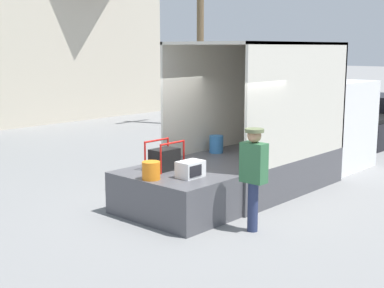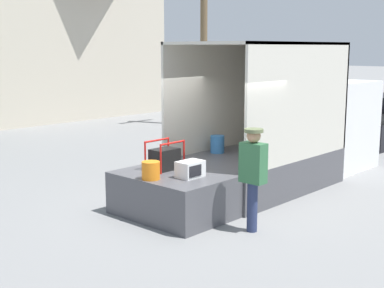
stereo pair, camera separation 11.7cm
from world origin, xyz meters
name	(u,v)px [view 2 (the right image)]	position (x,y,z in m)	size (l,w,h in m)	color
ground_plane	(201,206)	(0.00, 0.00, 0.00)	(160.00, 160.00, 0.00)	gray
box_truck	(298,136)	(3.53, 0.00, 0.99)	(5.98, 2.21, 3.24)	white
tailgate_deck	(173,195)	(-0.78, 0.00, 0.40)	(1.55, 2.10, 0.80)	#4C4C51
microwave	(190,169)	(-0.75, -0.42, 0.95)	(0.49, 0.35, 0.30)	white
portable_generator	(165,159)	(-0.62, 0.37, 1.02)	(0.66, 0.46, 0.57)	black
orange_bucket	(151,170)	(-1.35, -0.01, 0.96)	(0.33, 0.33, 0.33)	orange
worker_person	(253,169)	(-0.50, -1.63, 1.11)	(0.32, 0.44, 1.79)	navy
house_backdrop	(48,23)	(6.37, 15.26, 4.24)	(9.49, 6.41, 8.33)	beige
utility_pole	(204,25)	(8.40, 7.41, 3.98)	(1.80, 0.28, 7.65)	brown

